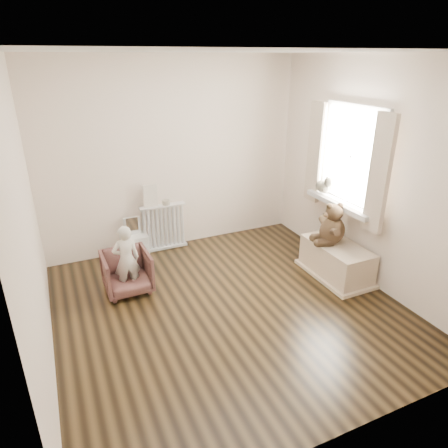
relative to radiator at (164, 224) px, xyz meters
name	(u,v)px	position (x,y,z in m)	size (l,w,h in m)	color
floor	(228,307)	(0.22, -1.68, -0.39)	(3.60, 3.60, 0.01)	black
ceiling	(230,51)	(0.22, -1.68, 2.21)	(3.60, 3.60, 0.01)	white
back_wall	(173,156)	(0.22, 0.12, 0.91)	(3.60, 0.02, 2.60)	white
front_wall	(355,285)	(0.22, -3.48, 0.91)	(3.60, 0.02, 2.60)	white
left_wall	(27,226)	(-1.58, -1.68, 0.91)	(0.02, 3.60, 2.60)	white
right_wall	(371,175)	(2.02, -1.68, 0.91)	(0.02, 3.60, 2.60)	white
window	(352,157)	(1.98, -1.38, 1.06)	(0.03, 0.90, 1.10)	white
window_sill	(340,203)	(1.89, -1.38, 0.48)	(0.22, 1.10, 0.06)	silver
curtain_left	(379,175)	(1.87, -1.95, 1.00)	(0.06, 0.26, 1.30)	beige
curtain_right	(315,153)	(1.87, -0.81, 1.00)	(0.06, 0.26, 1.30)	beige
radiator	(164,224)	(0.00, 0.00, 0.00)	(0.64, 0.12, 0.67)	silver
paper_doll	(150,196)	(-0.15, 0.00, 0.44)	(0.19, 0.02, 0.31)	beige
tin_a	(166,202)	(0.05, 0.00, 0.31)	(0.10, 0.10, 0.06)	#A59E8C
toy_vanity	(134,238)	(-0.43, -0.03, -0.11)	(0.35, 0.25, 0.56)	silver
armchair	(127,272)	(-0.70, -0.88, -0.15)	(0.52, 0.54, 0.49)	brown
child	(126,260)	(-0.70, -0.93, 0.04)	(0.30, 0.20, 0.83)	silver
toy_bench	(336,261)	(1.74, -1.60, -0.19)	(0.48, 0.90, 0.43)	beige
teddy_bear	(333,225)	(1.70, -1.51, 0.28)	(0.42, 0.32, 0.51)	#342516
plush_cat	(323,186)	(1.88, -1.03, 0.61)	(0.18, 0.29, 0.25)	slate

